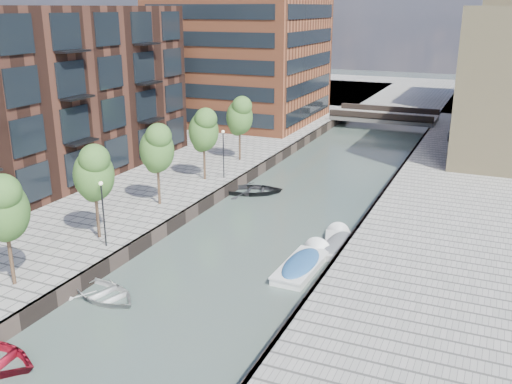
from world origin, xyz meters
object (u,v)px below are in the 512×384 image
Objects in this scene: car at (458,138)px; sloop_4 at (253,193)px; tree_4 at (157,147)px; motorboat_3 at (304,264)px; bridge at (384,116)px; tree_5 at (203,129)px; tree_6 at (240,115)px; tree_3 at (94,172)px; motorboat_4 at (338,243)px; sloop_3 at (105,298)px; tree_2 at (4,207)px.

sloop_4 is at bearing -138.59° from car.
tree_4 is 14.25m from motorboat_3.
bridge is at bearing 78.00° from tree_4.
tree_6 is (0.00, 7.00, 0.00)m from tree_5.
tree_3 is 14.00m from tree_5.
motorboat_3 is at bearing -84.56° from bridge.
tree_3 is 7.00m from tree_4.
motorboat_4 is (13.67, -7.04, -5.12)m from tree_5.
sloop_3 is (4.10, -18.88, -5.31)m from tree_5.
tree_6 is 1.34× the size of sloop_3.
tree_6 is 20.25m from motorboat_4.
tree_2 is 7.00m from tree_3.
tree_2 is 28.00m from tree_6.
tree_5 is 1.00× the size of tree_6.
motorboat_4 reaches higher than sloop_4.
tree_6 is at bearing 90.00° from tree_3.
tree_2 is 1.00× the size of tree_3.
tree_2 is 1.06× the size of motorboat_3.
tree_4 is 1.06× the size of motorboat_3.
tree_2 reaches higher than motorboat_3.
tree_4 is at bearing 90.00° from tree_3.
tree_3 is 1.00× the size of tree_5.
tree_3 is at bearing -153.02° from motorboat_4.
tree_3 is 16.28m from sloop_4.
sloop_4 is (-0.01, 19.72, 0.00)m from sloop_3.
tree_3 and tree_5 have the same top height.
motorboat_4 is (5.17, -40.04, -1.20)m from bridge.
bridge is 2.18× the size of tree_6.
sloop_4 is at bearing 11.64° from tree_5.
tree_3 and tree_4 have the same top height.
sloop_3 is at bearing -123.72° from car.
motorboat_3 is at bearing -54.84° from tree_6.
tree_5 is 28.95m from car.
tree_3 reaches higher than bridge.
car is at bearing 57.43° from tree_4.
tree_2 reaches higher than sloop_4.
motorboat_3 is 1.29× the size of car.
motorboat_3 is at bearing -166.12° from sloop_4.
tree_2 is 22.85m from sloop_4.
motorboat_3 is (4.19, -44.02, -1.16)m from bridge.
tree_3 is 1.00× the size of tree_4.
tree_3 is 16.17m from motorboat_4.
tree_4 is 1.20× the size of motorboat_4.
motorboat_4 is 1.15× the size of car.
tree_5 is (0.00, 14.00, 0.00)m from tree_3.
tree_5 is at bearing 139.04° from motorboat_3.
sloop_4 is 1.01× the size of motorboat_4.
tree_5 is 7.00m from tree_6.
tree_3 is 1.18× the size of sloop_4.
tree_5 is (-8.50, -33.00, 3.92)m from bridge.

